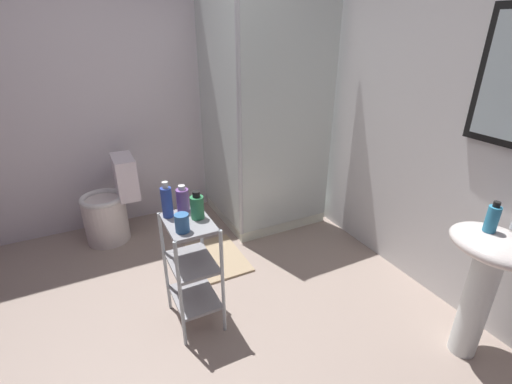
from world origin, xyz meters
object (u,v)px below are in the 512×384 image
shower_stall (259,175)px  shampoo_bottle_blue (167,201)px  toilet (111,207)px  hand_soap_bottle (492,218)px  storage_cart (192,264)px  body_wash_bottle_green (197,207)px  conditioner_bottle_purple (183,200)px  rinse_cup (182,223)px  bath_mat (218,257)px  pedestal_sink (486,271)px

shower_stall → shampoo_bottle_blue: size_ratio=8.93×
toilet → hand_soap_bottle: (2.23, 1.67, 0.57)m
storage_cart → body_wash_bottle_green: 0.38m
hand_soap_bottle → conditioner_bottle_purple: bearing=-129.1°
toilet → shampoo_bottle_blue: bearing=12.0°
rinse_cup → bath_mat: size_ratio=0.18×
storage_cart → conditioner_bottle_purple: (-0.14, 0.02, 0.38)m
storage_cart → conditioner_bottle_purple: 0.41m
toilet → body_wash_bottle_green: (1.29, 0.41, 0.50)m
conditioner_bottle_purple → hand_soap_bottle: bearing=50.9°
shampoo_bottle_blue → bath_mat: 1.06m
rinse_cup → hand_soap_bottle: bearing=59.0°
storage_cart → bath_mat: storage_cart is taller
rinse_cup → bath_mat: rinse_cup is taller
shower_stall → conditioner_bottle_purple: 1.39m
toilet → body_wash_bottle_green: bearing=17.4°
pedestal_sink → bath_mat: size_ratio=1.35×
toilet → rinse_cup: size_ratio=7.21×
hand_soap_bottle → rinse_cup: 1.62m
shower_stall → conditioner_bottle_purple: shower_stall is taller
pedestal_sink → toilet: pedestal_sink is taller
bath_mat → rinse_cup: bearing=-33.1°
rinse_cup → pedestal_sink: bearing=58.0°
storage_cart → hand_soap_bottle: hand_soap_bottle is taller
bath_mat → storage_cart: bearing=-33.3°
bath_mat → shower_stall: bearing=127.0°
shower_stall → bath_mat: (0.48, -0.63, -0.45)m
shampoo_bottle_blue → rinse_cup: 0.21m
body_wash_bottle_green → bath_mat: 1.03m
pedestal_sink → hand_soap_bottle: size_ratio=4.80×
toilet → shampoo_bottle_blue: shampoo_bottle_blue is taller
rinse_cup → bath_mat: (-0.67, 0.44, -0.78)m
conditioner_bottle_purple → shower_stall: bearing=132.6°
shower_stall → rinse_cup: bearing=-43.0°
pedestal_sink → bath_mat: bearing=-148.0°
storage_cart → body_wash_bottle_green: (-0.01, 0.07, 0.38)m
conditioner_bottle_purple → shampoo_bottle_blue: bearing=-75.5°
pedestal_sink → conditioner_bottle_purple: (-1.11, -1.33, 0.24)m
shower_stall → hand_soap_bottle: bearing=9.2°
hand_soap_bottle → bath_mat: 1.98m
conditioner_bottle_purple → toilet: bearing=-163.1°
pedestal_sink → toilet: 2.84m
conditioner_bottle_purple → bath_mat: conditioner_bottle_purple is taller
pedestal_sink → bath_mat: (-1.55, -0.96, -0.57)m
toilet → hand_soap_bottle: size_ratio=4.51×
body_wash_bottle_green → bath_mat: size_ratio=0.29×
shampoo_bottle_blue → rinse_cup: shampoo_bottle_blue is taller
shower_stall → conditioner_bottle_purple: size_ratio=11.70×
shower_stall → bath_mat: 0.91m
toilet → conditioner_bottle_purple: bearing=16.9°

